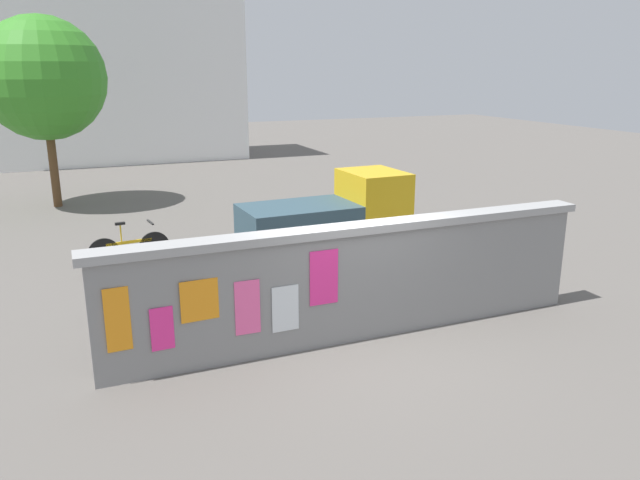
# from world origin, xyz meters

# --- Properties ---
(ground) EXTENTS (60.00, 60.00, 0.00)m
(ground) POSITION_xyz_m (0.00, 8.00, 0.00)
(ground) COLOR #605B56
(poster_wall) EXTENTS (7.96, 0.42, 1.81)m
(poster_wall) POSITION_xyz_m (-0.01, -0.00, 0.93)
(poster_wall) COLOR gray
(poster_wall) RESTS_ON ground
(auto_rickshaw_truck) EXTENTS (3.65, 1.62, 1.85)m
(auto_rickshaw_truck) POSITION_xyz_m (1.33, 3.96, 0.90)
(auto_rickshaw_truck) COLOR black
(auto_rickshaw_truck) RESTS_ON ground
(motorcycle) EXTENTS (1.90, 0.56, 0.87)m
(motorcycle) POSITION_xyz_m (-2.53, 1.84, 0.46)
(motorcycle) COLOR black
(motorcycle) RESTS_ON ground
(bicycle_near) EXTENTS (1.70, 0.44, 0.95)m
(bicycle_near) POSITION_xyz_m (-2.85, 5.10, 0.36)
(bicycle_near) COLOR black
(bicycle_near) RESTS_ON ground
(person_walking) EXTENTS (0.48, 0.48, 1.62)m
(person_walking) POSITION_xyz_m (-0.65, 0.91, 0.99)
(person_walking) COLOR #D83F72
(person_walking) RESTS_ON ground
(tree_roadside) EXTENTS (3.52, 3.52, 5.50)m
(tree_roadside) POSITION_xyz_m (-4.23, 11.88, 3.74)
(tree_roadside) COLOR brown
(tree_roadside) RESTS_ON ground
(building_background) EXTENTS (12.38, 4.64, 7.74)m
(building_background) POSITION_xyz_m (-2.10, 21.42, 3.89)
(building_background) COLOR white
(building_background) RESTS_ON ground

